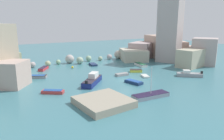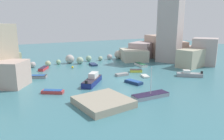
# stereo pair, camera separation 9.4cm
# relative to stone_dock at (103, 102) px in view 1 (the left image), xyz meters

# --- Properties ---
(cove_water) EXTENTS (160.00, 160.00, 0.00)m
(cove_water) POSITION_rel_stone_dock_xyz_m (9.53, 9.00, -0.48)
(cove_water) COLOR teal
(cove_water) RESTS_ON ground
(cliff_headland_right) EXTENTS (27.84, 25.65, 17.75)m
(cliff_headland_right) POSITION_rel_stone_dock_xyz_m (33.57, 21.72, 3.59)
(cliff_headland_right) COLOR #BAB29C
(cliff_headland_right) RESTS_ON ground
(rock_breakwater) EXTENTS (32.88, 4.19, 2.67)m
(rock_breakwater) POSITION_rel_stone_dock_xyz_m (13.71, 30.38, 0.61)
(rock_breakwater) COLOR #AEBFA1
(rock_breakwater) RESTS_ON ground
(stone_dock) EXTENTS (7.18, 7.37, 0.97)m
(stone_dock) POSITION_rel_stone_dock_xyz_m (0.00, 0.00, 0.00)
(stone_dock) COLOR gray
(stone_dock) RESTS_ON ground
(channel_buoy) EXTENTS (0.52, 0.52, 0.52)m
(channel_buoy) POSITION_rel_stone_dock_xyz_m (4.33, 24.58, -0.22)
(channel_buoy) COLOR gold
(channel_buoy) RESTS_ON cove_water
(moored_boat_0) EXTENTS (3.50, 2.90, 0.56)m
(moored_boat_0) POSITION_rel_stone_dock_xyz_m (-4.68, 8.36, -0.21)
(moored_boat_0) COLOR #BD3938
(moored_boat_0) RESTS_ON cove_water
(moored_boat_1) EXTENTS (2.30, 4.68, 0.66)m
(moored_boat_1) POSITION_rel_stone_dock_xyz_m (20.37, 18.43, -0.14)
(moored_boat_1) COLOR white
(moored_boat_1) RESTS_ON cove_water
(moored_boat_2) EXTENTS (1.89, 3.29, 0.47)m
(moored_boat_2) POSITION_rel_stone_dock_xyz_m (10.15, 25.23, -0.25)
(moored_boat_2) COLOR navy
(moored_boat_2) RESTS_ON cove_water
(moored_boat_3) EXTENTS (5.79, 6.08, 1.93)m
(moored_boat_3) POSITION_rel_stone_dock_xyz_m (3.04, 10.11, 0.20)
(moored_boat_3) COLOR navy
(moored_boat_3) RESTS_ON cove_water
(moored_boat_4) EXTENTS (3.07, 3.92, 0.64)m
(moored_boat_4) POSITION_rel_stone_dock_xyz_m (-2.22, 26.24, -0.16)
(moored_boat_4) COLOR #C63138
(moored_boat_4) RESTS_ON cove_water
(moored_boat_5) EXTENTS (4.94, 4.44, 1.34)m
(moored_boat_5) POSITION_rel_stone_dock_xyz_m (22.58, 4.89, -0.01)
(moored_boat_5) COLOR gray
(moored_boat_5) RESTS_ON cove_water
(moored_boat_6) EXTENTS (2.20, 3.66, 0.55)m
(moored_boat_6) POSITION_rel_stone_dock_xyz_m (9.67, 6.47, -0.22)
(moored_boat_6) COLOR navy
(moored_boat_6) RESTS_ON cove_water
(moored_boat_7) EXTENTS (4.39, 3.23, 0.57)m
(moored_boat_7) POSITION_rel_stone_dock_xyz_m (-5.14, 19.41, -0.18)
(moored_boat_7) COLOR gray
(moored_boat_7) RESTS_ON cove_water
(moored_boat_8) EXTENTS (2.98, 2.49, 0.59)m
(moored_boat_8) POSITION_rel_stone_dock_xyz_m (15.41, 13.63, -0.19)
(moored_boat_8) COLOR yellow
(moored_boat_8) RESTS_ON cove_water
(moored_boat_9) EXTENTS (2.74, 1.19, 0.51)m
(moored_boat_9) POSITION_rel_stone_dock_xyz_m (10.87, 12.41, -0.23)
(moored_boat_9) COLOR gray
(moored_boat_9) RESTS_ON cove_water
(moored_boat_10) EXTENTS (5.88, 2.10, 4.66)m
(moored_boat_10) POSITION_rel_stone_dock_xyz_m (7.55, -0.84, -0.15)
(moored_boat_10) COLOR gray
(moored_boat_10) RESTS_ON cove_water
(moored_boat_11) EXTENTS (1.89, 2.63, 0.36)m
(moored_boat_11) POSITION_rel_stone_dock_xyz_m (14.40, 9.12, -0.30)
(moored_boat_11) COLOR white
(moored_boat_11) RESTS_ON cove_water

